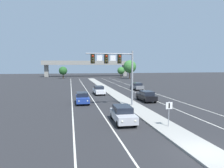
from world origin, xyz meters
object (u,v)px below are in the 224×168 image
at_px(car_oncoming_white, 99,90).
at_px(tree_far_right_c, 121,71).
at_px(tree_far_left_c, 63,71).
at_px(car_oncoming_silver, 123,114).
at_px(tree_far_right_b, 130,67).
at_px(car_oncoming_blue, 82,98).
at_px(car_receding_grey, 137,86).
at_px(overhead_signal_mast, 116,65).
at_px(median_sign_post, 169,110).
at_px(car_receding_black, 146,96).

distance_m(car_oncoming_white, tree_far_right_c, 54.35).
bearing_deg(tree_far_left_c, car_oncoming_silver, -83.61).
bearing_deg(car_oncoming_silver, tree_far_right_b, 72.99).
height_order(car_oncoming_blue, tree_far_left_c, tree_far_left_c).
relative_size(car_oncoming_silver, car_receding_grey, 1.01).
relative_size(overhead_signal_mast, median_sign_post, 3.27).
xyz_separation_m(car_oncoming_silver, car_oncoming_blue, (-3.21, 10.76, 0.00)).
height_order(overhead_signal_mast, car_oncoming_white, overhead_signal_mast).
relative_size(car_receding_grey, tree_far_right_b, 0.59).
bearing_deg(car_receding_black, tree_far_right_c, 79.59).
bearing_deg(tree_far_left_c, car_oncoming_blue, -85.56).
relative_size(median_sign_post, tree_far_right_b, 0.29).
relative_size(car_oncoming_white, tree_far_right_b, 0.60).
height_order(car_receding_black, tree_far_right_c, tree_far_right_c).
bearing_deg(tree_far_right_b, tree_far_left_c, 164.48).
relative_size(car_oncoming_blue, tree_far_left_c, 0.91).
height_order(car_oncoming_silver, tree_far_right_b, tree_far_right_b).
relative_size(car_oncoming_silver, tree_far_right_b, 0.60).
distance_m(car_oncoming_blue, tree_far_right_b, 55.62).
height_order(car_oncoming_blue, car_receding_black, same).
xyz_separation_m(median_sign_post, car_oncoming_blue, (-6.68, 13.31, -0.77)).
relative_size(median_sign_post, tree_far_right_c, 0.46).
relative_size(car_oncoming_blue, tree_far_right_b, 0.60).
bearing_deg(car_oncoming_blue, tree_far_right_c, 70.99).
bearing_deg(tree_far_right_c, car_receding_black, -100.41).
xyz_separation_m(tree_far_left_c, tree_far_right_b, (26.59, -7.38, 1.70)).
bearing_deg(car_oncoming_white, overhead_signal_mast, -87.13).
bearing_deg(car_oncoming_silver, car_oncoming_white, 88.85).
bearing_deg(tree_far_right_b, car_oncoming_silver, -107.01).
xyz_separation_m(car_oncoming_white, car_receding_grey, (9.35, 5.48, 0.00)).
xyz_separation_m(tree_far_right_c, tree_far_right_b, (1.32, -9.34, 1.84)).
bearing_deg(car_oncoming_blue, tree_far_right_b, 66.55).
relative_size(car_oncoming_silver, car_oncoming_white, 1.00).
relative_size(car_receding_black, tree_far_right_c, 0.95).
relative_size(overhead_signal_mast, tree_far_right_b, 0.96).
xyz_separation_m(car_oncoming_blue, tree_far_right_c, (20.75, 60.22, 2.26)).
relative_size(overhead_signal_mast, car_receding_grey, 1.61).
distance_m(car_oncoming_silver, tree_far_right_c, 73.16).
bearing_deg(car_oncoming_silver, overhead_signal_mast, 82.10).
distance_m(car_oncoming_blue, tree_far_right_c, 63.74).
height_order(car_oncoming_white, car_receding_grey, same).
distance_m(tree_far_right_c, tree_far_left_c, 25.34).
bearing_deg(car_receding_black, median_sign_post, -102.73).
xyz_separation_m(car_oncoming_blue, car_oncoming_white, (3.60, 8.70, 0.00)).
distance_m(median_sign_post, car_oncoming_silver, 4.37).
bearing_deg(car_oncoming_blue, car_oncoming_silver, -73.41).
bearing_deg(tree_far_left_c, median_sign_post, -81.11).
xyz_separation_m(car_oncoming_blue, tree_far_left_c, (-4.52, 58.27, 2.40)).
relative_size(tree_far_right_c, tree_far_left_c, 0.96).
xyz_separation_m(median_sign_post, car_receding_black, (2.97, 13.15, -0.77)).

